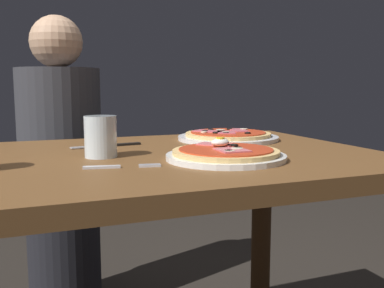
{
  "coord_description": "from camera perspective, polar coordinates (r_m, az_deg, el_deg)",
  "views": [
    {
      "loc": [
        -0.29,
        -1.02,
        0.92
      ],
      "look_at": [
        0.08,
        -0.07,
        0.78
      ],
      "focal_mm": 41.21,
      "sensor_mm": 36.0,
      "label": 1
    }
  ],
  "objects": [
    {
      "name": "dining_table",
      "position": [
        1.1,
        -5.42,
        -7.89
      ],
      "size": [
        1.14,
        0.77,
        0.75
      ],
      "color": "brown",
      "rests_on": "ground"
    },
    {
      "name": "pizza_across_left",
      "position": [
        1.36,
        4.67,
        1.03
      ],
      "size": [
        0.31,
        0.31,
        0.03
      ],
      "color": "white",
      "rests_on": "dining_table"
    },
    {
      "name": "diner_person",
      "position": [
        1.83,
        -16.52,
        -3.82
      ],
      "size": [
        0.32,
        0.32,
        1.18
      ],
      "rotation": [
        0.0,
        0.0,
        3.14
      ],
      "color": "black",
      "rests_on": "ground"
    },
    {
      "name": "water_glass_far",
      "position": [
        1.05,
        -11.74,
        0.58
      ],
      "size": [
        0.07,
        0.07,
        0.1
      ],
      "color": "silver",
      "rests_on": "dining_table"
    },
    {
      "name": "pizza_foreground",
      "position": [
        1.0,
        4.39,
        -1.31
      ],
      "size": [
        0.27,
        0.27,
        0.05
      ],
      "color": "white",
      "rests_on": "dining_table"
    },
    {
      "name": "fork",
      "position": [
        0.91,
        -9.82,
        -2.9
      ],
      "size": [
        0.16,
        0.04,
        0.0
      ],
      "color": "silver",
      "rests_on": "dining_table"
    },
    {
      "name": "knife",
      "position": [
        1.23,
        -10.38,
        -0.16
      ],
      "size": [
        0.2,
        0.04,
        0.01
      ],
      "color": "silver",
      "rests_on": "dining_table"
    }
  ]
}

